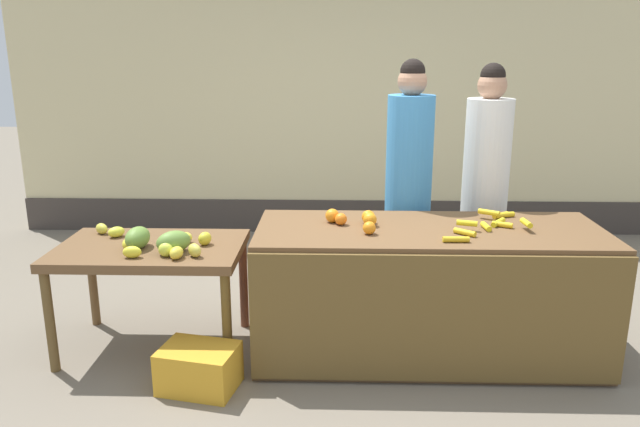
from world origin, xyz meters
name	(u,v)px	position (x,y,z in m)	size (l,w,h in m)	color
ground_plane	(354,349)	(0.00, 0.00, 0.00)	(24.00, 24.00, 0.00)	#756B5B
market_wall_back	(349,103)	(0.00, 2.84, 1.41)	(7.16, 0.23, 2.88)	beige
fruit_stall_counter	(427,292)	(0.47, -0.01, 0.43)	(2.21, 0.88, 0.86)	brown
side_table_wooden	(151,257)	(-1.34, 0.00, 0.64)	(1.20, 0.77, 0.72)	brown
banana_bunch_pile	(490,223)	(0.86, 0.03, 0.88)	(0.58, 0.62, 0.07)	gold
orange_pile	(355,219)	(0.00, 0.04, 0.90)	(0.33, 0.35, 0.09)	orange
mango_papaya_pile	(156,241)	(-1.27, -0.09, 0.78)	(0.88, 0.62, 0.14)	yellow
vendor_woman_blue_shirt	(408,189)	(0.41, 0.67, 0.96)	(0.34, 0.34, 1.89)	#33333D
vendor_woman_white_shirt	(485,189)	(0.99, 0.75, 0.94)	(0.34, 0.34, 1.86)	#33333D
produce_crate	(199,368)	(-0.93, -0.51, 0.13)	(0.44, 0.32, 0.26)	gold
produce_sack	(290,269)	(-0.49, 0.81, 0.27)	(0.36, 0.30, 0.55)	tan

